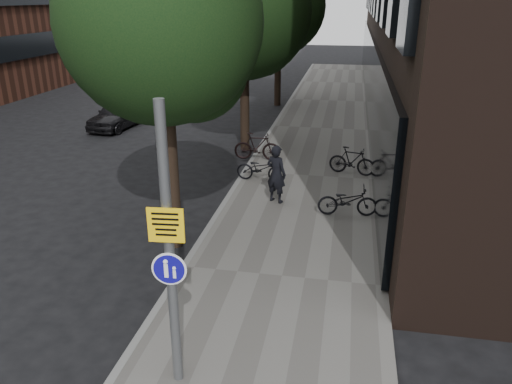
% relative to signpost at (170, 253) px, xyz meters
% --- Properties ---
extents(sidewalk, '(4.50, 60.00, 0.12)m').
position_rel_signpost_xyz_m(sidewalk, '(1.20, 10.08, -2.33)').
color(sidewalk, '#615F5A').
rests_on(sidewalk, ground).
extents(curb_edge, '(0.15, 60.00, 0.13)m').
position_rel_signpost_xyz_m(curb_edge, '(-1.05, 10.08, -2.32)').
color(curb_edge, slate).
rests_on(curb_edge, ground).
extents(street_tree_near, '(4.40, 4.40, 7.50)m').
position_rel_signpost_xyz_m(street_tree_near, '(-1.58, 4.72, 2.72)').
color(street_tree_near, black).
rests_on(street_tree_near, ground).
extents(street_tree_mid, '(5.00, 5.00, 7.80)m').
position_rel_signpost_xyz_m(street_tree_mid, '(-1.58, 13.22, 2.73)').
color(street_tree_mid, black).
rests_on(street_tree_mid, ground).
extents(street_tree_far, '(5.00, 5.00, 7.80)m').
position_rel_signpost_xyz_m(street_tree_far, '(-1.58, 22.22, 2.73)').
color(street_tree_far, black).
rests_on(street_tree_far, ground).
extents(signpost, '(0.52, 0.15, 4.49)m').
position_rel_signpost_xyz_m(signpost, '(0.00, 0.00, 0.00)').
color(signpost, '#595B5E').
rests_on(signpost, sidewalk).
extents(pedestrian, '(0.75, 0.64, 1.73)m').
position_rel_signpost_xyz_m(pedestrian, '(0.44, 7.58, -1.40)').
color(pedestrian, black).
rests_on(pedestrian, sidewalk).
extents(parked_bike_facade_near, '(1.68, 0.73, 0.86)m').
position_rel_signpost_xyz_m(parked_bike_facade_near, '(2.53, 6.96, -1.84)').
color(parked_bike_facade_near, black).
rests_on(parked_bike_facade_near, sidewalk).
extents(parked_bike_facade_far, '(1.64, 0.82, 0.95)m').
position_rel_signpost_xyz_m(parked_bike_facade_far, '(2.62, 10.48, -1.79)').
color(parked_bike_facade_far, black).
rests_on(parked_bike_facade_far, sidewalk).
extents(parked_bike_curb_near, '(1.66, 0.71, 0.85)m').
position_rel_signpost_xyz_m(parked_bike_curb_near, '(-0.32, 9.25, -1.84)').
color(parked_bike_curb_near, black).
rests_on(parked_bike_curb_near, sidewalk).
extents(parked_bike_curb_far, '(1.73, 0.56, 1.03)m').
position_rel_signpost_xyz_m(parked_bike_curb_far, '(-0.85, 11.46, -1.75)').
color(parked_bike_curb_far, black).
rests_on(parked_bike_curb_far, sidewalk).
extents(parked_car_near, '(1.92, 3.91, 1.28)m').
position_rel_signpost_xyz_m(parked_car_near, '(-8.25, 15.55, -1.74)').
color(parked_car_near, black).
rests_on(parked_car_near, ground).
extents(parked_car_mid, '(1.37, 3.43, 1.11)m').
position_rel_signpost_xyz_m(parked_car_mid, '(-7.42, 21.10, -1.83)').
color(parked_car_mid, '#521719').
rests_on(parked_car_mid, ground).
extents(parked_car_far, '(1.99, 4.21, 1.19)m').
position_rel_signpost_xyz_m(parked_car_far, '(-7.14, 26.78, -1.79)').
color(parked_car_far, black).
rests_on(parked_car_far, ground).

